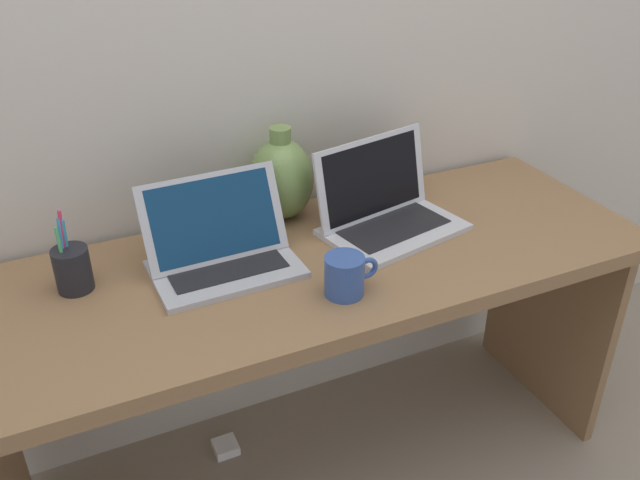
# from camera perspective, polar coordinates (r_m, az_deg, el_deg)

# --- Properties ---
(ground_plane) EXTENTS (6.00, 6.00, 0.00)m
(ground_plane) POSITION_cam_1_polar(r_m,az_deg,el_deg) (2.10, 0.00, -18.31)
(ground_plane) COLOR gray
(back_wall) EXTENTS (4.40, 0.04, 2.40)m
(back_wall) POSITION_cam_1_polar(r_m,az_deg,el_deg) (1.74, -4.89, 17.83)
(back_wall) COLOR beige
(back_wall) RESTS_ON ground
(desk) EXTENTS (1.64, 0.59, 0.71)m
(desk) POSITION_cam_1_polar(r_m,az_deg,el_deg) (1.71, 0.00, -5.57)
(desk) COLOR olive
(desk) RESTS_ON ground
(laptop_left) EXTENTS (0.34, 0.23, 0.21)m
(laptop_left) POSITION_cam_1_polar(r_m,az_deg,el_deg) (1.59, -8.33, -0.44)
(laptop_left) COLOR #B2B2B7
(laptop_left) RESTS_ON desk
(laptop_right) EXTENTS (0.39, 0.30, 0.22)m
(laptop_right) POSITION_cam_1_polar(r_m,az_deg,el_deg) (1.75, 5.34, 2.85)
(laptop_right) COLOR silver
(laptop_right) RESTS_ON desk
(green_vase) EXTENTS (0.17, 0.17, 0.25)m
(green_vase) POSITION_cam_1_polar(r_m,az_deg,el_deg) (1.77, -3.23, 5.18)
(green_vase) COLOR #75934C
(green_vase) RESTS_ON desk
(coffee_mug) EXTENTS (0.13, 0.09, 0.09)m
(coffee_mug) POSITION_cam_1_polar(r_m,az_deg,el_deg) (1.49, 2.13, -2.97)
(coffee_mug) COLOR #335199
(coffee_mug) RESTS_ON desk
(pen_cup) EXTENTS (0.08, 0.08, 0.19)m
(pen_cup) POSITION_cam_1_polar(r_m,az_deg,el_deg) (1.59, -19.97, -2.24)
(pen_cup) COLOR black
(pen_cup) RESTS_ON desk
(power_brick) EXTENTS (0.07, 0.07, 0.03)m
(power_brick) POSITION_cam_1_polar(r_m,az_deg,el_deg) (2.14, -7.88, -16.74)
(power_brick) COLOR white
(power_brick) RESTS_ON ground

